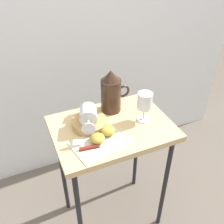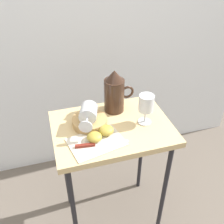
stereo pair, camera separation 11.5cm
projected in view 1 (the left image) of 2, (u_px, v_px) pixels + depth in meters
ground_plane at (112, 214)px, 1.62m from camera, size 6.00×6.00×0.00m
curtain_drape at (71, 19)px, 1.44m from camera, size 2.40×0.03×2.12m
table at (112, 139)px, 1.25m from camera, size 0.56×0.40×0.72m
linen_napkin at (100, 143)px, 1.10m from camera, size 0.26×0.21×0.00m
basket_tray at (89, 123)px, 1.19m from camera, size 0.17×0.17×0.03m
pitcher at (111, 95)px, 1.26m from camera, size 0.15×0.10×0.22m
wine_glass_upright at (145, 102)px, 1.18m from camera, size 0.07×0.07×0.15m
wine_glass_tipped_near at (88, 115)px, 1.15m from camera, size 0.11×0.16×0.08m
apple_half_left at (97, 138)px, 1.10m from camera, size 0.07×0.07×0.04m
apple_half_right at (108, 131)px, 1.14m from camera, size 0.07×0.07×0.04m
knife at (98, 146)px, 1.08m from camera, size 0.23×0.04×0.01m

